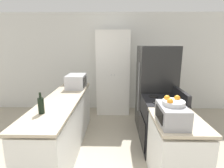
{
  "coord_description": "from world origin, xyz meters",
  "views": [
    {
      "loc": [
        0.06,
        -1.5,
        1.82
      ],
      "look_at": [
        0.0,
        1.79,
        1.05
      ],
      "focal_mm": 28.0,
      "sensor_mm": 36.0,
      "label": 1
    }
  ],
  "objects_px": {
    "microwave": "(76,81)",
    "wine_bottle": "(41,105)",
    "pantry_cabinet": "(113,73)",
    "refrigerator": "(155,89)",
    "fruit_bowl": "(173,102)",
    "toaster_oven": "(172,115)",
    "stove": "(162,124)"
  },
  "relations": [
    {
      "from": "refrigerator",
      "to": "fruit_bowl",
      "type": "xyz_separation_m",
      "value": [
        -0.18,
        -1.64,
        0.28
      ]
    },
    {
      "from": "fruit_bowl",
      "to": "refrigerator",
      "type": "bearing_deg",
      "value": 83.86
    },
    {
      "from": "stove",
      "to": "fruit_bowl",
      "type": "relative_size",
      "value": 4.17
    },
    {
      "from": "refrigerator",
      "to": "toaster_oven",
      "type": "xyz_separation_m",
      "value": [
        -0.19,
        -1.66,
        0.13
      ]
    },
    {
      "from": "toaster_oven",
      "to": "fruit_bowl",
      "type": "distance_m",
      "value": 0.15
    },
    {
      "from": "refrigerator",
      "to": "toaster_oven",
      "type": "distance_m",
      "value": 1.68
    },
    {
      "from": "pantry_cabinet",
      "to": "wine_bottle",
      "type": "height_order",
      "value": "pantry_cabinet"
    },
    {
      "from": "microwave",
      "to": "wine_bottle",
      "type": "xyz_separation_m",
      "value": [
        -0.17,
        -1.41,
        -0.02
      ]
    },
    {
      "from": "pantry_cabinet",
      "to": "refrigerator",
      "type": "distance_m",
      "value": 1.3
    },
    {
      "from": "fruit_bowl",
      "to": "stove",
      "type": "bearing_deg",
      "value": 81.0
    },
    {
      "from": "microwave",
      "to": "fruit_bowl",
      "type": "distance_m",
      "value": 2.23
    },
    {
      "from": "refrigerator",
      "to": "wine_bottle",
      "type": "xyz_separation_m",
      "value": [
        -1.82,
        -1.39,
        0.13
      ]
    },
    {
      "from": "microwave",
      "to": "wine_bottle",
      "type": "distance_m",
      "value": 1.42
    },
    {
      "from": "refrigerator",
      "to": "fruit_bowl",
      "type": "bearing_deg",
      "value": -96.14
    },
    {
      "from": "pantry_cabinet",
      "to": "wine_bottle",
      "type": "relative_size",
      "value": 7.38
    },
    {
      "from": "refrigerator",
      "to": "toaster_oven",
      "type": "relative_size",
      "value": 3.88
    },
    {
      "from": "stove",
      "to": "fruit_bowl",
      "type": "xyz_separation_m",
      "value": [
        -0.14,
        -0.87,
        0.7
      ]
    },
    {
      "from": "stove",
      "to": "toaster_oven",
      "type": "bearing_deg",
      "value": -99.37
    },
    {
      "from": "refrigerator",
      "to": "wine_bottle",
      "type": "bearing_deg",
      "value": -142.65
    },
    {
      "from": "microwave",
      "to": "fruit_bowl",
      "type": "bearing_deg",
      "value": -48.33
    },
    {
      "from": "wine_bottle",
      "to": "fruit_bowl",
      "type": "bearing_deg",
      "value": -8.74
    },
    {
      "from": "pantry_cabinet",
      "to": "microwave",
      "type": "xyz_separation_m",
      "value": [
        -0.76,
        -0.9,
        -0.02
      ]
    },
    {
      "from": "pantry_cabinet",
      "to": "wine_bottle",
      "type": "xyz_separation_m",
      "value": [
        -0.93,
        -2.31,
        -0.05
      ]
    },
    {
      "from": "stove",
      "to": "refrigerator",
      "type": "xyz_separation_m",
      "value": [
        0.04,
        0.77,
        0.42
      ]
    },
    {
      "from": "pantry_cabinet",
      "to": "refrigerator",
      "type": "xyz_separation_m",
      "value": [
        0.9,
        -0.92,
        -0.18
      ]
    },
    {
      "from": "toaster_oven",
      "to": "fruit_bowl",
      "type": "bearing_deg",
      "value": 66.58
    },
    {
      "from": "wine_bottle",
      "to": "fruit_bowl",
      "type": "relative_size",
      "value": 1.13
    },
    {
      "from": "microwave",
      "to": "fruit_bowl",
      "type": "height_order",
      "value": "fruit_bowl"
    },
    {
      "from": "refrigerator",
      "to": "microwave",
      "type": "xyz_separation_m",
      "value": [
        -1.66,
        0.02,
        0.16
      ]
    },
    {
      "from": "stove",
      "to": "refrigerator",
      "type": "relative_size",
      "value": 0.6
    },
    {
      "from": "stove",
      "to": "wine_bottle",
      "type": "distance_m",
      "value": 1.97
    },
    {
      "from": "pantry_cabinet",
      "to": "stove",
      "type": "distance_m",
      "value": 1.99
    }
  ]
}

